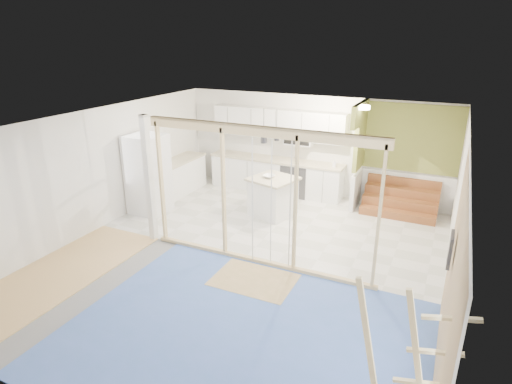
% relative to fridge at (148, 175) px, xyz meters
% --- Properties ---
extents(room, '(7.01, 8.01, 2.61)m').
position_rel_fridge_xyz_m(room, '(3.05, -1.13, 0.36)').
color(room, slate).
rests_on(room, ground).
extents(floor_overlays, '(7.00, 8.00, 0.03)m').
position_rel_fridge_xyz_m(floor_overlays, '(3.13, -1.07, -0.93)').
color(floor_overlays, silver).
rests_on(floor_overlays, room).
extents(stud_frame, '(4.66, 0.14, 2.60)m').
position_rel_fridge_xyz_m(stud_frame, '(2.78, -1.13, 0.66)').
color(stud_frame, '#D2BB80').
rests_on(stud_frame, room).
extents(base_cabinets, '(4.45, 2.24, 0.93)m').
position_rel_fridge_xyz_m(base_cabinets, '(1.45, 2.23, -0.48)').
color(base_cabinets, white).
rests_on(base_cabinets, room).
extents(upper_cabinets, '(3.60, 0.41, 0.85)m').
position_rel_fridge_xyz_m(upper_cabinets, '(2.21, 2.68, 0.88)').
color(upper_cabinets, white).
rests_on(upper_cabinets, room).
extents(green_partition, '(2.25, 1.51, 2.60)m').
position_rel_fridge_xyz_m(green_partition, '(5.10, 2.52, 0.00)').
color(green_partition, olive).
rests_on(green_partition, room).
extents(pot_rack, '(0.52, 0.52, 0.72)m').
position_rel_fridge_xyz_m(pot_rack, '(2.75, 0.76, 1.05)').
color(pot_rack, black).
rests_on(pot_rack, room).
extents(sheathing_panel, '(0.02, 4.00, 2.60)m').
position_rel_fridge_xyz_m(sheathing_panel, '(6.53, -3.13, 0.36)').
color(sheathing_panel, tan).
rests_on(sheathing_panel, room).
extents(electrical_panel, '(0.04, 0.30, 0.40)m').
position_rel_fridge_xyz_m(electrical_panel, '(6.48, -2.53, 0.71)').
color(electrical_panel, '#3D3D42').
rests_on(electrical_panel, room).
extents(ceiling_light, '(0.32, 0.32, 0.08)m').
position_rel_fridge_xyz_m(ceiling_light, '(4.45, 1.87, 1.60)').
color(ceiling_light, '#FFEABF').
rests_on(ceiling_light, room).
extents(fridge, '(0.82, 0.79, 1.89)m').
position_rel_fridge_xyz_m(fridge, '(0.00, 0.00, 0.00)').
color(fridge, white).
rests_on(fridge, room).
extents(island, '(1.17, 1.17, 0.93)m').
position_rel_fridge_xyz_m(island, '(2.72, 1.05, -0.48)').
color(island, white).
rests_on(island, room).
extents(bowl, '(0.31, 0.31, 0.06)m').
position_rel_fridge_xyz_m(bowl, '(2.63, 1.03, 0.02)').
color(bowl, white).
rests_on(bowl, island).
extents(soap_bottle_a, '(0.15, 0.15, 0.31)m').
position_rel_fridge_xyz_m(soap_bottle_a, '(0.55, 2.58, 0.14)').
color(soap_bottle_a, silver).
rests_on(soap_bottle_a, base_cabinets).
extents(soap_bottle_b, '(0.09, 0.09, 0.19)m').
position_rel_fridge_xyz_m(soap_bottle_b, '(3.75, 2.49, 0.08)').
color(soap_bottle_b, white).
rests_on(soap_bottle_b, base_cabinets).
extents(ladder, '(1.05, 0.06, 1.96)m').
position_rel_fridge_xyz_m(ladder, '(6.22, -4.13, 0.06)').
color(ladder, beige).
rests_on(ladder, room).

